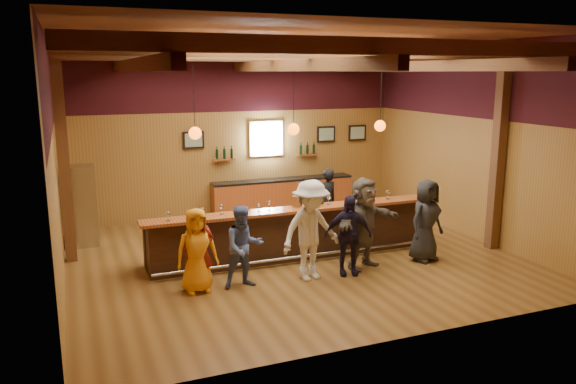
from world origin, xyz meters
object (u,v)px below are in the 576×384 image
object	(u,v)px
customer_white	(311,230)
back_bar_cabinet	(283,195)
customer_denim	(244,247)
bartender	(327,201)
bar_counter	(291,232)
customer_dark	(426,220)
customer_navy	(348,235)
customer_orange	(197,250)
bottle_a	(312,198)
customer_brown	(364,223)
customer_redvest	(199,250)
stainless_fridge	(80,206)
ice_bucket	(297,201)

from	to	relation	value
customer_white	back_bar_cabinet	bearing A→B (deg)	63.05
customer_denim	bartender	distance (m)	3.84
bar_counter	customer_dark	size ratio (longest dim) A/B	3.69
bartender	customer_navy	bearing A→B (deg)	58.24
bar_counter	customer_orange	bearing A→B (deg)	-151.28
customer_dark	bartender	distance (m)	2.73
bar_counter	customer_white	xyz separation A→B (m)	(-0.19, -1.43, 0.43)
bottle_a	customer_brown	bearing A→B (deg)	-59.24
bar_counter	bottle_a	xyz separation A→B (m)	(0.41, -0.17, 0.73)
back_bar_cabinet	customer_orange	world-z (taller)	customer_orange
customer_orange	customer_redvest	bearing A→B (deg)	47.95
customer_white	customer_brown	bearing A→B (deg)	-2.65
customer_denim	customer_navy	xyz separation A→B (m)	(2.05, -0.11, 0.02)
bar_counter	stainless_fridge	distance (m)	4.81
back_bar_cabinet	customer_white	distance (m)	5.20
customer_navy	bottle_a	size ratio (longest dim) A/B	4.40
customer_orange	customer_navy	xyz separation A→B (m)	(2.88, -0.20, 0.02)
customer_orange	customer_dark	world-z (taller)	customer_dark
customer_brown	customer_dark	world-z (taller)	customer_brown
customer_dark	bartender	world-z (taller)	customer_dark
customer_orange	ice_bucket	size ratio (longest dim) A/B	6.83
stainless_fridge	customer_denim	bearing A→B (deg)	-55.06
customer_orange	customer_dark	xyz separation A→B (m)	(4.74, -0.06, 0.10)
bar_counter	stainless_fridge	world-z (taller)	stainless_fridge
customer_brown	ice_bucket	xyz separation A→B (m)	(-1.00, 1.03, 0.30)
stainless_fridge	customer_dark	distance (m)	7.56
customer_redvest	customer_navy	world-z (taller)	customer_navy
customer_orange	bartender	xyz separation A→B (m)	(3.69, 2.47, 0.04)
stainless_fridge	customer_dark	bearing A→B (deg)	-29.85
stainless_fridge	customer_white	bearing A→B (deg)	-44.62
bartender	ice_bucket	size ratio (longest dim) A/B	7.16
customer_navy	bartender	bearing A→B (deg)	87.68
stainless_fridge	customer_denim	xyz separation A→B (m)	(2.65, -3.80, -0.15)
back_bar_cabinet	customer_denim	size ratio (longest dim) A/B	2.65
customer_brown	ice_bucket	world-z (taller)	customer_brown
customer_redvest	bottle_a	distance (m)	2.89
back_bar_cabinet	bartender	world-z (taller)	bartender
ice_bucket	customer_redvest	bearing A→B (deg)	-156.49
bartender	bottle_a	size ratio (longest dim) A/B	4.50
customer_orange	customer_brown	size ratio (longest dim) A/B	0.83
back_bar_cabinet	ice_bucket	xyz separation A→B (m)	(-1.14, -3.77, 0.75)
customer_navy	bartender	distance (m)	2.79
customer_denim	customer_dark	distance (m)	3.91
customer_white	bartender	bearing A→B (deg)	47.39
customer_dark	back_bar_cabinet	bearing A→B (deg)	89.25
bar_counter	customer_orange	xyz separation A→B (m)	(-2.30, -1.26, 0.24)
stainless_fridge	back_bar_cabinet	bearing A→B (deg)	11.93
stainless_fridge	customer_orange	bearing A→B (deg)	-63.86
customer_white	bottle_a	world-z (taller)	customer_white
customer_white	customer_brown	size ratio (longest dim) A/B	1.04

